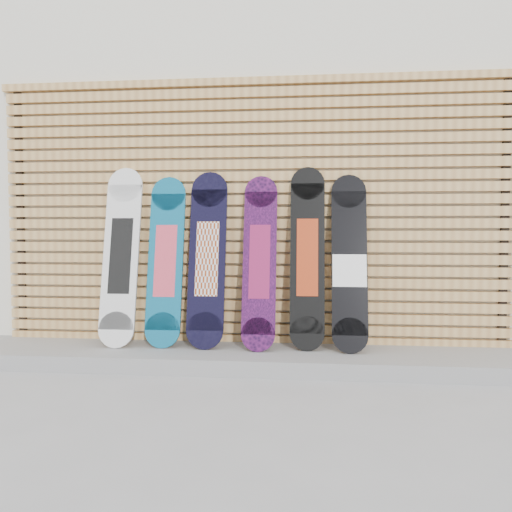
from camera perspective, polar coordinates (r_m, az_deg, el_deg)
The scene contains 10 objects.
ground at distance 3.32m, azimuth 0.20°, elevation -15.50°, with size 80.00×80.00×0.00m, color #9A9A9D.
building at distance 6.68m, azimuth 7.44°, elevation 9.38°, with size 12.00×5.00×3.60m, color silver.
concrete_step at distance 3.97m, azimuth -1.05°, elevation -11.51°, with size 4.60×0.70×0.12m, color gray.
slat_wall at distance 4.14m, azimuth -0.59°, elevation 5.12°, with size 4.26×0.08×2.29m.
snowboard_0 at distance 4.20m, azimuth -15.18°, elevation 0.03°, with size 0.29×0.33×1.45m.
snowboard_1 at distance 4.10m, azimuth -10.29°, elevation -0.54°, with size 0.29×0.30×1.37m.
snowboard_2 at distance 4.01m, azimuth -5.59°, elevation -0.31°, with size 0.30×0.31×1.41m.
snowboard_3 at distance 3.94m, azimuth 0.42°, elevation -0.64°, with size 0.26×0.34×1.37m.
snowboard_4 at distance 3.95m, azimuth 5.89°, elevation -0.14°, with size 0.27×0.28×1.44m.
snowboard_5 at distance 3.94m, azimuth 10.62°, elevation -0.81°, with size 0.27×0.33×1.38m.
Camera 1 is at (0.30, -3.14, 1.05)m, focal length 35.00 mm.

